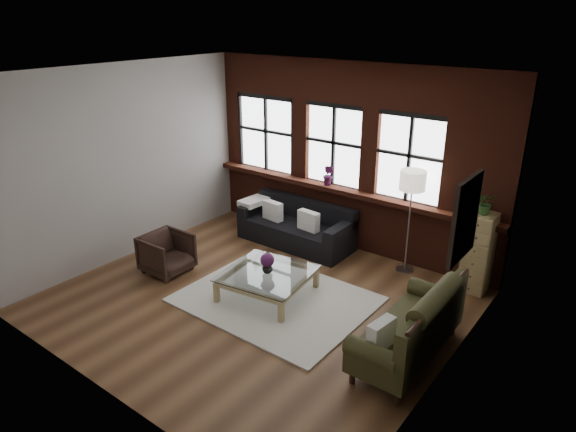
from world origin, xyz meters
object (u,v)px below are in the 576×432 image
Objects in this scene: dark_sofa at (296,224)px; armchair at (167,254)px; vintage_settee at (409,322)px; floor_lamp at (409,218)px; drawer_chest at (478,253)px; coffee_table at (268,284)px; vase at (267,268)px.

armchair is at bearing -115.59° from dark_sofa.
vintage_settee is 4.03m from armchair.
armchair is 3.88m from floor_lamp.
drawer_chest is (0.11, 2.12, 0.12)m from vintage_settee.
armchair is at bearing -142.31° from floor_lamp.
coffee_table is at bearing 177.33° from vintage_settee.
vase is at bearing -66.38° from dark_sofa.
floor_lamp reaches higher than armchair.
floor_lamp is at bearing -53.20° from armchair.
vase is 3.11m from drawer_chest.
dark_sofa is 3.52m from vintage_settee.
vase is (-0.00, 0.00, 0.28)m from coffee_table.
coffee_table is 7.32× the size of vase.
vintage_settee is 11.44× the size of vase.
dark_sofa is 1.89m from coffee_table.
floor_lamp is (3.03, 2.34, 0.60)m from armchair.
dark_sofa is 1.75× the size of coffee_table.
vintage_settee is 1.50× the size of drawer_chest.
floor_lamp is at bearing 115.50° from vintage_settee.
vintage_settee is 2.26m from vase.
armchair is 0.59× the size of coffee_table.
drawer_chest is (3.12, 0.29, 0.24)m from dark_sofa.
vase is 2.38m from floor_lamp.
drawer_chest reaches higher than armchair.
drawer_chest reaches higher than vase.
drawer_chest reaches higher than vintage_settee.
floor_lamp reaches higher than vase.
armchair reaches higher than coffee_table.
vase is at bearing -139.51° from drawer_chest.
dark_sofa is 1.89m from vase.
vase is at bearing 116.57° from coffee_table.
coffee_table is 0.28m from vase.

